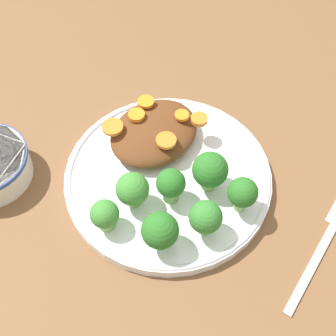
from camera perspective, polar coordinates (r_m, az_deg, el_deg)
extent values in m
plane|color=brown|center=(0.62, 0.00, -1.60)|extent=(4.00, 4.00, 0.00)
cylinder|color=white|center=(0.61, 0.00, -1.21)|extent=(0.27, 0.27, 0.02)
torus|color=white|center=(0.60, 0.00, -0.81)|extent=(0.26, 0.26, 0.01)
ellipsoid|color=#5B3319|center=(0.62, -1.72, 4.36)|extent=(0.13, 0.10, 0.03)
cylinder|color=#759E51|center=(0.55, 4.44, -7.11)|extent=(0.01, 0.01, 0.02)
sphere|color=#337A2D|center=(0.53, 4.60, -5.97)|extent=(0.04, 0.04, 0.04)
cylinder|color=#759E51|center=(0.57, 0.33, -3.02)|extent=(0.02, 0.02, 0.02)
sphere|color=#286B23|center=(0.56, 0.34, -1.85)|extent=(0.04, 0.04, 0.04)
cylinder|color=#7FA85B|center=(0.54, -0.95, -8.75)|extent=(0.02, 0.02, 0.02)
sphere|color=#286B23|center=(0.52, -0.99, -7.60)|extent=(0.04, 0.04, 0.04)
cylinder|color=#7FA85B|center=(0.57, 8.81, -4.13)|extent=(0.01, 0.01, 0.02)
sphere|color=#286B23|center=(0.56, 9.10, -2.96)|extent=(0.04, 0.04, 0.04)
cylinder|color=#759E51|center=(0.59, 4.99, -1.53)|extent=(0.02, 0.02, 0.02)
sphere|color=#286B23|center=(0.57, 5.16, -0.21)|extent=(0.04, 0.04, 0.04)
cylinder|color=#7FA85B|center=(0.56, -7.22, -6.82)|extent=(0.02, 0.02, 0.02)
sphere|color=#3D8433|center=(0.54, -7.42, -5.90)|extent=(0.03, 0.03, 0.03)
cylinder|color=#759E51|center=(0.57, -4.01, -3.92)|extent=(0.02, 0.02, 0.02)
sphere|color=#3D8433|center=(0.55, -4.14, -2.77)|extent=(0.04, 0.04, 0.04)
cylinder|color=orange|center=(0.61, -6.77, 4.99)|extent=(0.03, 0.03, 0.00)
cylinder|color=orange|center=(0.63, -2.72, 8.07)|extent=(0.02, 0.02, 0.00)
cylinder|color=orange|center=(0.59, -0.24, 3.38)|extent=(0.03, 0.03, 0.00)
cylinder|color=orange|center=(0.62, 1.70, 6.43)|extent=(0.02, 0.02, 0.00)
cylinder|color=orange|center=(0.62, -3.86, 6.46)|extent=(0.02, 0.02, 0.01)
cylinder|color=orange|center=(0.61, 3.83, 5.95)|extent=(0.02, 0.02, 0.01)
cube|color=#BBBBBB|center=(0.58, 17.13, -11.47)|extent=(0.13, 0.04, 0.01)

